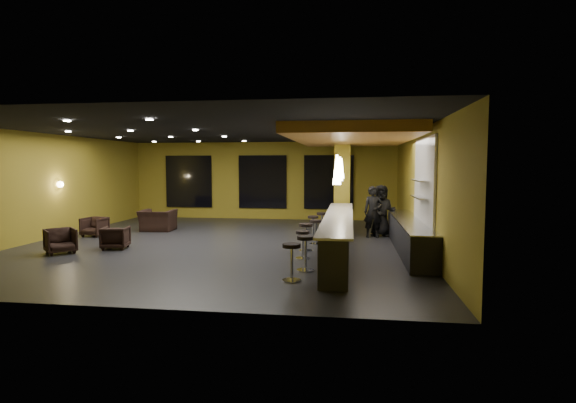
# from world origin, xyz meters

# --- Properties ---
(floor) EXTENTS (12.00, 13.00, 0.10)m
(floor) POSITION_xyz_m (0.00, 0.00, -0.05)
(floor) COLOR black
(floor) RESTS_ON ground
(ceiling) EXTENTS (12.00, 13.00, 0.10)m
(ceiling) POSITION_xyz_m (0.00, 0.00, 3.55)
(ceiling) COLOR black
(wall_back) EXTENTS (12.00, 0.10, 3.50)m
(wall_back) POSITION_xyz_m (0.00, 6.55, 1.75)
(wall_back) COLOR olive
(wall_back) RESTS_ON floor
(wall_front) EXTENTS (12.00, 0.10, 3.50)m
(wall_front) POSITION_xyz_m (0.00, -6.55, 1.75)
(wall_front) COLOR olive
(wall_front) RESTS_ON floor
(wall_left) EXTENTS (0.10, 13.00, 3.50)m
(wall_left) POSITION_xyz_m (-6.05, 0.00, 1.75)
(wall_left) COLOR olive
(wall_left) RESTS_ON floor
(wall_right) EXTENTS (0.10, 13.00, 3.50)m
(wall_right) POSITION_xyz_m (6.05, 0.00, 1.75)
(wall_right) COLOR olive
(wall_right) RESTS_ON floor
(wood_soffit) EXTENTS (3.60, 8.00, 0.28)m
(wood_soffit) POSITION_xyz_m (4.00, 1.00, 3.36)
(wood_soffit) COLOR #A26C2F
(wood_soffit) RESTS_ON ceiling
(window_left) EXTENTS (2.20, 0.06, 2.40)m
(window_left) POSITION_xyz_m (-3.50, 6.44, 1.70)
(window_left) COLOR black
(window_left) RESTS_ON wall_back
(window_center) EXTENTS (2.20, 0.06, 2.40)m
(window_center) POSITION_xyz_m (0.00, 6.44, 1.70)
(window_center) COLOR black
(window_center) RESTS_ON wall_back
(window_right) EXTENTS (2.20, 0.06, 2.40)m
(window_right) POSITION_xyz_m (3.00, 6.44, 1.70)
(window_right) COLOR black
(window_right) RESTS_ON wall_back
(tile_backsplash) EXTENTS (0.06, 3.20, 2.40)m
(tile_backsplash) POSITION_xyz_m (5.96, -1.00, 2.00)
(tile_backsplash) COLOR white
(tile_backsplash) RESTS_ON wall_right
(bar_counter) EXTENTS (0.60, 8.00, 1.00)m
(bar_counter) POSITION_xyz_m (3.65, -1.00, 0.50)
(bar_counter) COLOR black
(bar_counter) RESTS_ON floor
(bar_top) EXTENTS (0.78, 8.10, 0.05)m
(bar_top) POSITION_xyz_m (3.65, -1.00, 1.02)
(bar_top) COLOR silver
(bar_top) RESTS_ON bar_counter
(prep_counter) EXTENTS (0.70, 6.00, 0.86)m
(prep_counter) POSITION_xyz_m (5.65, -0.50, 0.43)
(prep_counter) COLOR black
(prep_counter) RESTS_ON floor
(prep_top) EXTENTS (0.72, 6.00, 0.03)m
(prep_top) POSITION_xyz_m (5.65, -0.50, 0.89)
(prep_top) COLOR silver
(prep_top) RESTS_ON prep_counter
(wall_shelf_lower) EXTENTS (0.30, 1.50, 0.03)m
(wall_shelf_lower) POSITION_xyz_m (5.82, -1.20, 1.60)
(wall_shelf_lower) COLOR silver
(wall_shelf_lower) RESTS_ON wall_right
(wall_shelf_upper) EXTENTS (0.30, 1.50, 0.03)m
(wall_shelf_upper) POSITION_xyz_m (5.82, -1.20, 2.05)
(wall_shelf_upper) COLOR silver
(wall_shelf_upper) RESTS_ON wall_right
(column) EXTENTS (0.60, 0.60, 3.50)m
(column) POSITION_xyz_m (3.65, 3.60, 1.75)
(column) COLOR olive
(column) RESTS_ON floor
(wall_sconce) EXTENTS (0.22, 0.22, 0.22)m
(wall_sconce) POSITION_xyz_m (-5.88, 0.50, 1.80)
(wall_sconce) COLOR #FFE5B2
(wall_sconce) RESTS_ON wall_left
(pendant_0) EXTENTS (0.20, 0.20, 0.70)m
(pendant_0) POSITION_xyz_m (3.65, -3.00, 2.35)
(pendant_0) COLOR white
(pendant_0) RESTS_ON wood_soffit
(pendant_1) EXTENTS (0.20, 0.20, 0.70)m
(pendant_1) POSITION_xyz_m (3.65, -0.50, 2.35)
(pendant_1) COLOR white
(pendant_1) RESTS_ON wood_soffit
(pendant_2) EXTENTS (0.20, 0.20, 0.70)m
(pendant_2) POSITION_xyz_m (3.65, 2.00, 2.35)
(pendant_2) COLOR white
(pendant_2) RESTS_ON wood_soffit
(staff_a) EXTENTS (0.68, 0.49, 1.75)m
(staff_a) POSITION_xyz_m (4.74, 1.78, 0.88)
(staff_a) COLOR black
(staff_a) RESTS_ON floor
(staff_b) EXTENTS (0.88, 0.70, 1.77)m
(staff_b) POSITION_xyz_m (5.08, 1.95, 0.88)
(staff_b) COLOR black
(staff_b) RESTS_ON floor
(staff_c) EXTENTS (0.97, 0.74, 1.78)m
(staff_c) POSITION_xyz_m (5.02, 2.06, 0.89)
(staff_c) COLOR black
(staff_c) RESTS_ON floor
(armchair_a) EXTENTS (1.07, 1.07, 0.70)m
(armchair_a) POSITION_xyz_m (-4.02, -2.25, 0.35)
(armchair_a) COLOR black
(armchair_a) RESTS_ON floor
(armchair_b) EXTENTS (0.83, 0.85, 0.66)m
(armchair_b) POSITION_xyz_m (-2.87, -1.38, 0.33)
(armchair_b) COLOR black
(armchair_b) RESTS_ON floor
(armchair_c) EXTENTS (0.79, 0.80, 0.66)m
(armchair_c) POSITION_xyz_m (-4.80, 0.72, 0.33)
(armchair_c) COLOR black
(armchair_c) RESTS_ON floor
(armchair_d) EXTENTS (1.24, 1.10, 0.78)m
(armchair_d) POSITION_xyz_m (-3.18, 2.25, 0.39)
(armchair_d) COLOR black
(armchair_d) RESTS_ON floor
(bar_stool_0) EXTENTS (0.41, 0.41, 0.80)m
(bar_stool_0) POSITION_xyz_m (2.75, -4.34, 0.51)
(bar_stool_0) COLOR silver
(bar_stool_0) RESTS_ON floor
(bar_stool_1) EXTENTS (0.42, 0.42, 0.82)m
(bar_stool_1) POSITION_xyz_m (2.95, -3.38, 0.53)
(bar_stool_1) COLOR silver
(bar_stool_1) RESTS_ON floor
(bar_stool_2) EXTENTS (0.38, 0.38, 0.74)m
(bar_stool_2) POSITION_xyz_m (2.74, -2.05, 0.48)
(bar_stool_2) COLOR silver
(bar_stool_2) RESTS_ON floor
(bar_stool_3) EXTENTS (0.40, 0.40, 0.79)m
(bar_stool_3) POSITION_xyz_m (2.72, -0.99, 0.51)
(bar_stool_3) COLOR silver
(bar_stool_3) RESTS_ON floor
(bar_stool_4) EXTENTS (0.39, 0.39, 0.76)m
(bar_stool_4) POSITION_xyz_m (2.91, 0.18, 0.49)
(bar_stool_4) COLOR silver
(bar_stool_4) RESTS_ON floor
(bar_stool_5) EXTENTS (0.38, 0.38, 0.75)m
(bar_stool_5) POSITION_xyz_m (2.73, 1.37, 0.48)
(bar_stool_5) COLOR silver
(bar_stool_5) RESTS_ON floor
(bar_stool_6) EXTENTS (0.39, 0.39, 0.76)m
(bar_stool_6) POSITION_xyz_m (2.97, 2.34, 0.49)
(bar_stool_6) COLOR silver
(bar_stool_6) RESTS_ON floor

